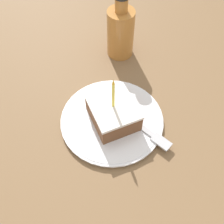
{
  "coord_description": "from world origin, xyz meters",
  "views": [
    {
      "loc": [
        0.31,
        -0.11,
        0.53
      ],
      "look_at": [
        -0.01,
        0.02,
        0.04
      ],
      "focal_mm": 42.0,
      "sensor_mm": 36.0,
      "label": 1
    }
  ],
  "objects_px": {
    "fork": "(143,128)",
    "bottle": "(121,31)",
    "cake_slice": "(113,112)",
    "plate": "(112,120)"
  },
  "relations": [
    {
      "from": "cake_slice",
      "to": "bottle",
      "type": "xyz_separation_m",
      "value": [
        -0.22,
        0.12,
        0.04
      ]
    },
    {
      "from": "fork",
      "to": "bottle",
      "type": "relative_size",
      "value": 0.9
    },
    {
      "from": "plate",
      "to": "bottle",
      "type": "height_order",
      "value": "bottle"
    },
    {
      "from": "plate",
      "to": "cake_slice",
      "type": "height_order",
      "value": "cake_slice"
    },
    {
      "from": "cake_slice",
      "to": "fork",
      "type": "relative_size",
      "value": 0.83
    },
    {
      "from": "cake_slice",
      "to": "fork",
      "type": "height_order",
      "value": "cake_slice"
    },
    {
      "from": "plate",
      "to": "cake_slice",
      "type": "relative_size",
      "value": 1.76
    },
    {
      "from": "plate",
      "to": "bottle",
      "type": "xyz_separation_m",
      "value": [
        -0.22,
        0.12,
        0.07
      ]
    },
    {
      "from": "fork",
      "to": "bottle",
      "type": "height_order",
      "value": "bottle"
    },
    {
      "from": "cake_slice",
      "to": "bottle",
      "type": "relative_size",
      "value": 0.75
    }
  ]
}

